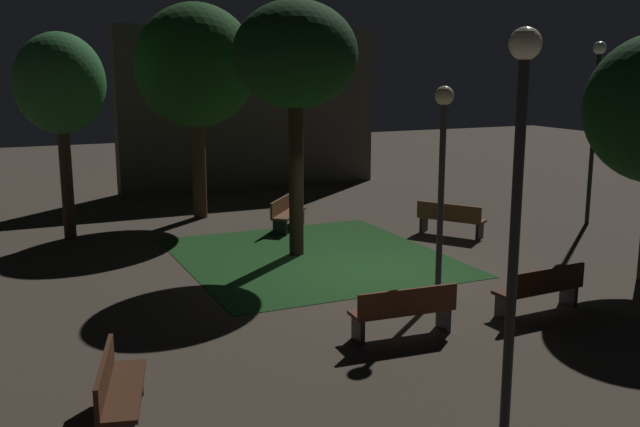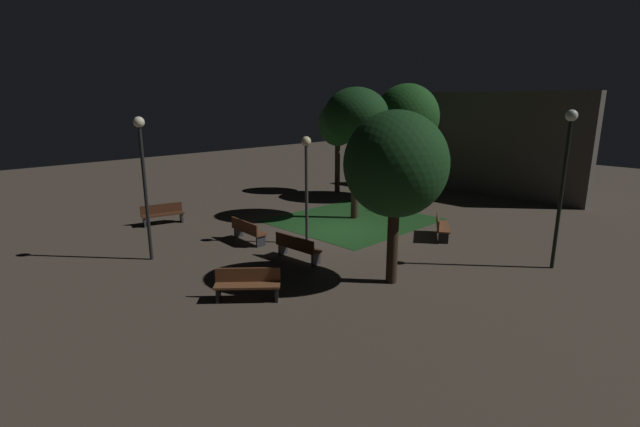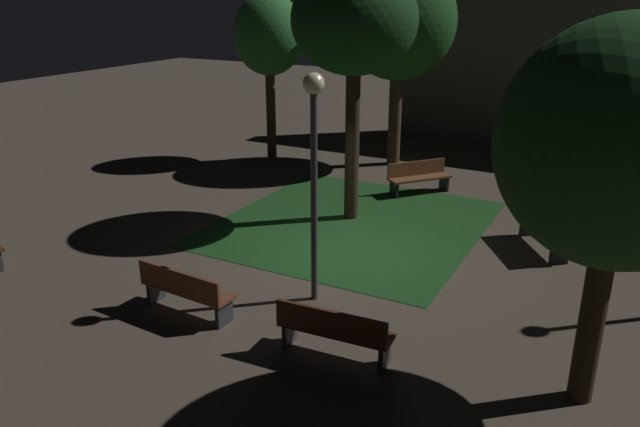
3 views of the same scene
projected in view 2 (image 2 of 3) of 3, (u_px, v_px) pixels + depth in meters
The scene contains 16 objects.
ground_plane at pixel (340, 231), 19.38m from camera, with size 60.00×60.00×0.00m, color #473D33.
grass_lawn at pixel (352, 220), 21.06m from camera, with size 5.97×6.51×0.01m, color #194219.
bench_lawn_edge at pixel (247, 230), 17.73m from camera, with size 1.83×0.59×0.88m.
bench_front_right at pixel (297, 247), 15.74m from camera, with size 1.83×0.59×0.88m.
bench_front_left at pixel (402, 202), 22.61m from camera, with size 1.52×1.69×0.88m.
bench_back_row at pixel (162, 213), 20.33m from camera, with size 0.90×1.86×0.88m.
bench_path_side at pixel (441, 226), 18.34m from camera, with size 1.38×1.77×0.88m.
bench_corner at pixel (248, 283), 12.63m from camera, with size 1.57×1.65×0.88m.
tree_lawn_side at pixel (356, 117), 20.33m from camera, with size 2.87×2.87×5.95m.
tree_back_right at pixel (338, 125), 26.47m from camera, with size 2.26×2.26×5.30m.
tree_near_wall at pixel (406, 118), 24.59m from camera, with size 3.49×3.49×6.23m.
tree_left_canopy at pixel (396, 165), 13.09m from camera, with size 3.02×3.02×5.15m.
lamp_post_near_wall at pixel (143, 166), 15.14m from camera, with size 0.36×0.36×4.88m.
lamp_post_plaza_west at pixel (306, 171), 17.05m from camera, with size 0.36×0.36×4.10m.
lamp_post_plaza_east at pixel (565, 165), 14.30m from camera, with size 0.36×0.36×5.11m.
building_wall_backdrop at pixel (500, 145), 25.89m from camera, with size 9.67×0.80×5.83m, color #4C4742.
Camera 2 is at (12.66, -13.68, 5.43)m, focal length 25.71 mm.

